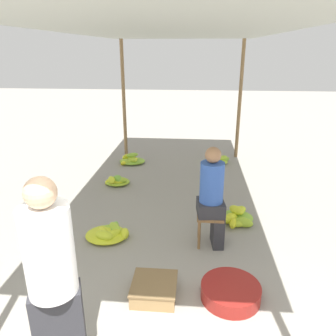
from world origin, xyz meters
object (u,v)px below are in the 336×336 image
basin_black (231,292)px  banana_pile_right_1 (217,160)px  vendor_foreground (53,280)px  stool (210,220)px  banana_pile_left_0 (109,233)px  banana_pile_left_2 (131,160)px  banana_pile_left_1 (116,181)px  crate_near (154,289)px  banana_pile_right_0 (236,217)px  vendor_seated (213,196)px

basin_black → banana_pile_right_1: (0.10, 4.31, -0.00)m
vendor_foreground → stool: (1.22, 1.93, -0.51)m
stool → banana_pile_left_0: (-1.36, 0.03, -0.29)m
banana_pile_left_2 → banana_pile_left_1: bearing=-91.5°
stool → banana_pile_left_1: size_ratio=0.92×
crate_near → stool: bearing=60.0°
banana_pile_right_0 → banana_pile_right_1: 2.69m
banana_pile_left_2 → crate_near: (1.06, -4.17, 0.01)m
basin_black → banana_pile_right_0: size_ratio=1.07×
vendor_seated → banana_pile_right_1: bearing=85.3°
banana_pile_left_0 → banana_pile_right_1: banana_pile_right_1 is taller
vendor_foreground → vendor_seated: (1.24, 1.93, -0.17)m
vendor_foreground → banana_pile_left_1: vendor_foreground is taller
basin_black → crate_near: 0.79m
stool → crate_near: 1.24m
banana_pile_left_1 → banana_pile_right_1: banana_pile_left_1 is taller
banana_pile_right_0 → banana_pile_right_1: banana_pile_right_0 is taller
banana_pile_left_1 → banana_pile_left_2: 1.25m
vendor_seated → banana_pile_left_0: (-1.38, 0.03, -0.64)m
banana_pile_left_0 → banana_pile_left_1: (-0.34, 1.84, 0.02)m
banana_pile_left_0 → banana_pile_right_0: bearing=18.0°
vendor_seated → crate_near: (-0.62, -1.04, -0.62)m
vendor_foreground → crate_near: 1.33m
vendor_foreground → banana_pile_left_0: 2.12m
banana_pile_right_1 → crate_near: bearing=-101.6°
banana_pile_right_0 → stool: bearing=-124.8°
banana_pile_left_0 → banana_pile_right_1: size_ratio=1.04×
stool → banana_pile_left_1: bearing=132.2°
banana_pile_left_2 → banana_pile_left_0: bearing=-84.4°
banana_pile_left_0 → crate_near: size_ratio=1.31×
banana_pile_left_1 → crate_near: bearing=-69.4°
vendor_foreground → banana_pile_left_2: (-0.44, 5.05, -0.79)m
vendor_foreground → vendor_seated: 2.30m
vendor_seated → banana_pile_left_0: bearing=178.6°
basin_black → banana_pile_left_2: bearing=114.2°
banana_pile_left_0 → vendor_seated: bearing=-1.4°
vendor_foreground → banana_pile_left_0: (-0.14, 1.96, -0.80)m
basin_black → crate_near: size_ratio=1.32×
banana_pile_left_1 → banana_pile_left_2: size_ratio=0.84×
basin_black → banana_pile_left_1: bearing=123.2°
banana_pile_left_1 → stool: bearing=-47.8°
basin_black → banana_pile_left_0: (-1.55, 1.04, -0.01)m
banana_pile_left_0 → banana_pile_left_1: banana_pile_left_1 is taller
stool → vendor_seated: size_ratio=0.33×
vendor_seated → banana_pile_right_0: bearing=56.6°
vendor_foreground → banana_pile_right_0: bearing=57.0°
stool → banana_pile_left_1: (-1.70, 1.87, -0.27)m
banana_pile_left_2 → banana_pile_right_0: size_ratio=0.99×
banana_pile_left_0 → banana_pile_left_1: size_ratio=1.27×
banana_pile_left_2 → crate_near: 4.30m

